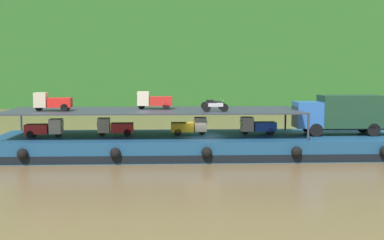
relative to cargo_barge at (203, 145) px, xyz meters
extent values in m
plane|color=brown|center=(0.00, 0.03, -0.75)|extent=(400.00, 400.00, 0.00)
cube|color=#286023|center=(0.00, 61.40, 16.41)|extent=(130.72, 26.75, 34.32)
cube|color=navy|center=(0.00, 0.03, 0.00)|extent=(31.55, 7.97, 1.50)
cube|color=black|center=(0.00, -3.97, -0.40)|extent=(30.92, 0.06, 0.50)
sphere|color=black|center=(-12.62, -4.18, 0.10)|extent=(0.75, 0.75, 0.75)
sphere|color=black|center=(-6.31, -4.18, 0.10)|extent=(0.75, 0.75, 0.75)
sphere|color=black|center=(0.00, -4.18, 0.10)|extent=(0.75, 0.75, 0.75)
sphere|color=black|center=(6.31, -4.18, 0.10)|extent=(0.75, 0.75, 0.75)
cube|color=#285BA3|center=(8.18, -0.08, 2.35)|extent=(2.01, 2.20, 2.00)
cube|color=#192833|center=(7.15, -0.07, 2.70)|extent=(0.07, 1.84, 0.60)
cube|color=#193823|center=(11.58, -0.10, 2.60)|extent=(4.82, 2.33, 2.50)
cube|color=black|center=(11.58, -0.10, 1.30)|extent=(6.81, 1.43, 0.20)
cylinder|color=black|center=(8.58, 0.93, 1.25)|extent=(1.00, 0.29, 1.00)
cylinder|color=black|center=(8.57, -1.09, 1.25)|extent=(1.00, 0.29, 1.00)
cylinder|color=black|center=(13.02, 0.90, 1.25)|extent=(1.00, 0.29, 1.00)
cylinder|color=black|center=(13.01, -1.12, 1.25)|extent=(1.00, 0.29, 1.00)
cylinder|color=#2D333D|center=(7.30, 3.54, 1.75)|extent=(0.16, 0.16, 2.00)
cylinder|color=#2D333D|center=(7.30, -3.47, 1.75)|extent=(0.16, 0.16, 2.00)
cylinder|color=#2D333D|center=(-14.90, 3.54, 1.75)|extent=(0.16, 0.16, 2.00)
cube|color=#2D333D|center=(-3.80, 0.03, 2.70)|extent=(22.35, 7.17, 0.10)
cube|color=red|center=(-12.54, -0.49, 1.38)|extent=(1.70, 1.21, 0.70)
cube|color=beige|center=(-11.14, -0.48, 1.58)|extent=(0.90, 1.00, 1.10)
cube|color=#19232D|center=(-10.67, -0.48, 1.69)|extent=(0.04, 0.85, 0.38)
cylinder|color=black|center=(-10.99, -0.48, 1.03)|extent=(0.56, 0.14, 0.56)
cylinder|color=black|center=(-12.93, -1.02, 1.03)|extent=(0.56, 0.14, 0.56)
cylinder|color=black|center=(-12.94, 0.04, 1.03)|extent=(0.56, 0.14, 0.56)
cube|color=red|center=(-6.22, 0.09, 1.38)|extent=(1.75, 1.28, 0.70)
cube|color=#C6B793|center=(-7.61, 0.03, 1.58)|extent=(0.95, 1.04, 1.10)
cube|color=#19232D|center=(-8.08, 0.01, 1.69)|extent=(0.08, 0.85, 0.38)
cylinder|color=black|center=(-7.76, 0.02, 1.03)|extent=(0.57, 0.17, 0.56)
cylinder|color=black|center=(-5.84, 0.64, 1.03)|extent=(0.57, 0.17, 0.56)
cylinder|color=black|center=(-5.79, -0.42, 1.03)|extent=(0.57, 0.17, 0.56)
cube|color=gold|center=(-1.58, 0.26, 1.38)|extent=(1.75, 1.27, 0.70)
cube|color=beige|center=(-0.18, 0.31, 1.58)|extent=(0.94, 1.03, 1.10)
cube|color=#19232D|center=(0.29, 0.33, 1.69)|extent=(0.07, 0.85, 0.38)
cylinder|color=black|center=(-0.03, 0.32, 1.03)|extent=(0.57, 0.16, 0.56)
cylinder|color=black|center=(-1.96, -0.29, 1.03)|extent=(0.57, 0.16, 0.56)
cylinder|color=black|center=(-2.00, 0.77, 1.03)|extent=(0.57, 0.16, 0.56)
cube|color=#1E47B7|center=(4.91, 0.40, 1.38)|extent=(1.74, 1.25, 0.70)
cube|color=beige|center=(3.51, 0.36, 1.58)|extent=(0.93, 1.03, 1.10)
cube|color=#19232D|center=(3.04, 0.34, 1.69)|extent=(0.07, 0.85, 0.38)
cylinder|color=black|center=(3.36, 0.35, 1.03)|extent=(0.56, 0.16, 0.56)
cylinder|color=black|center=(5.29, 0.94, 1.03)|extent=(0.56, 0.16, 0.56)
cylinder|color=black|center=(5.32, -0.12, 1.03)|extent=(0.56, 0.16, 0.56)
cube|color=red|center=(-10.75, -0.67, 3.38)|extent=(1.74, 1.26, 0.70)
cube|color=#C6B793|center=(-12.15, -0.73, 3.58)|extent=(0.94, 1.03, 1.10)
cube|color=#19232D|center=(-12.62, -0.74, 3.69)|extent=(0.07, 0.85, 0.38)
cylinder|color=black|center=(-12.30, -0.73, 3.03)|extent=(0.56, 0.16, 0.56)
cylinder|color=black|center=(-10.37, -0.13, 3.03)|extent=(0.56, 0.16, 0.56)
cylinder|color=black|center=(-10.33, -1.19, 3.03)|extent=(0.56, 0.16, 0.56)
cube|color=red|center=(-3.21, 0.82, 3.38)|extent=(1.72, 1.23, 0.70)
cube|color=beige|center=(-4.61, 0.84, 3.58)|extent=(0.92, 1.01, 1.10)
cube|color=#19232D|center=(-5.08, 0.85, 3.69)|extent=(0.05, 0.85, 0.38)
cylinder|color=black|center=(-4.76, 0.84, 3.03)|extent=(0.56, 0.15, 0.56)
cylinder|color=black|center=(-2.80, 1.34, 3.03)|extent=(0.56, 0.15, 0.56)
cylinder|color=black|center=(-2.82, 0.28, 3.03)|extent=(0.56, 0.15, 0.56)
cylinder|color=black|center=(1.44, -2.09, 3.05)|extent=(0.60, 0.13, 0.60)
cylinder|color=black|center=(0.14, -2.15, 3.05)|extent=(0.60, 0.13, 0.60)
cube|color=#B7B7BC|center=(0.79, -2.12, 3.27)|extent=(1.11, 0.25, 0.28)
cube|color=black|center=(0.54, -2.13, 3.45)|extent=(0.61, 0.23, 0.12)
cylinder|color=#B2B2B7|center=(1.34, -2.09, 3.60)|extent=(0.07, 0.55, 0.04)
cylinder|color=black|center=(1.45, 0.01, 3.05)|extent=(0.60, 0.12, 0.60)
cylinder|color=black|center=(0.16, 0.05, 3.05)|extent=(0.60, 0.12, 0.60)
cube|color=black|center=(0.81, 0.03, 3.27)|extent=(1.11, 0.23, 0.28)
cube|color=black|center=(0.56, 0.04, 3.45)|extent=(0.61, 0.22, 0.12)
cylinder|color=#B2B2B7|center=(1.35, 0.02, 3.60)|extent=(0.06, 0.55, 0.04)
camera|label=1|loc=(-2.55, -38.17, 5.73)|focal=46.53mm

